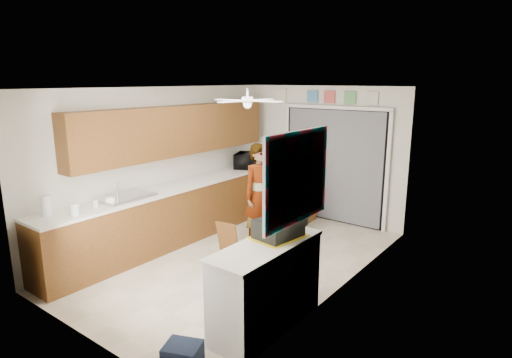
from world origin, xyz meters
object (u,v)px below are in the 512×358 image
Objects in this scene: microwave at (246,160)px; paper_towel_roll at (46,206)px; dog at (301,221)px; navy_crate at (183,355)px; man at (261,195)px; suitcase at (278,228)px; cardboard_box at (234,310)px; cup at (110,201)px.

microwave is 3.86m from paper_towel_roll.
dog is (1.54, 3.63, -0.87)m from paper_towel_roll.
navy_crate is at bearing -98.20° from dog.
man reaches higher than navy_crate.
cardboard_box is (-0.32, -0.39, -0.92)m from suitcase.
microwave is at bearing 121.04° from navy_crate.
navy_crate is (2.39, -3.96, -0.98)m from microwave.
suitcase is at bearing 8.47° from cup.
cup is (0.09, -3.08, -0.09)m from microwave.
dog is (-0.88, 2.87, 0.08)m from cardboard_box.
microwave is at bearing 126.38° from cardboard_box.
suitcase reaches higher than cardboard_box.
cardboard_box is 0.23× the size of man.
suitcase is at bearing 50.67° from cardboard_box.
man reaches higher than cup.
suitcase is (2.74, 1.15, -0.03)m from paper_towel_roll.
microwave is 3.08m from cup.
cup is 3.24m from dog.
paper_towel_roll is 4.03m from dog.
suitcase is 1.45× the size of navy_crate.
microwave is 3.75m from suitcase.
navy_crate is at bearing -20.99° from cup.
cup is 0.35× the size of cardboard_box.
suitcase is at bearing -87.12° from dog.
suitcase is at bearing -160.61° from microwave.
man is at bearing 61.48° from cup.
suitcase reaches higher than cup.
dog is (-0.98, 3.74, 0.10)m from navy_crate.
microwave is 1.67m from dog.
cardboard_box is (2.20, -0.02, -0.87)m from cup.
paper_towel_roll is 3.06m from man.
dog is at bearing 67.04° from paper_towel_roll.
microwave is at bearing 69.08° from man.
cup is at bearing -137.70° from dog.
suitcase is 1.05m from cardboard_box.
microwave reaches higher than cardboard_box.
microwave reaches higher than navy_crate.
paper_towel_roll is at bearing -148.98° from suitcase.
man is at bearing 64.76° from paper_towel_roll.
cup reaches higher than dog.
navy_crate is at bearing -83.17° from cardboard_box.
dog is at bearing -123.67° from microwave.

